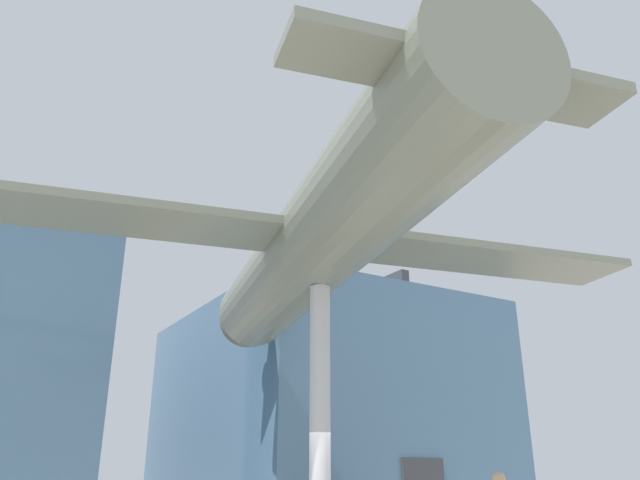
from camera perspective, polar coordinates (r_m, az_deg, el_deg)
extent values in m
cube|color=slate|center=(29.62, -0.16, -15.55)|extent=(11.43, 14.35, 8.79)
cube|color=#383A3F|center=(30.41, -0.15, -6.70)|extent=(0.36, 13.63, 0.60)
cylinder|color=#B7B7BC|center=(13.02, 0.00, -16.04)|extent=(0.42, 0.42, 5.53)
cylinder|color=slate|center=(13.88, 0.00, 0.00)|extent=(5.20, 14.17, 2.17)
cube|color=slate|center=(13.88, 0.00, 0.00)|extent=(15.56, 5.19, 0.18)
cube|color=slate|center=(8.94, 12.76, 14.50)|extent=(5.07, 2.07, 0.18)
cube|color=slate|center=(9.49, 12.30, 19.04)|extent=(0.42, 1.11, 1.73)
cone|color=slate|center=(20.85, -6.46, -7.00)|extent=(2.02, 1.38, 1.84)
sphere|color=black|center=(21.50, -6.84, -7.40)|extent=(0.44, 0.44, 0.44)
sphere|color=tan|center=(13.42, 16.03, -20.27)|extent=(0.27, 0.27, 0.27)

